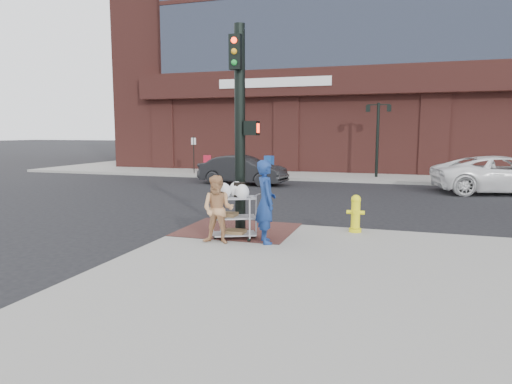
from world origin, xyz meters
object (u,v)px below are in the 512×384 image
(lamp_post, at_px, (378,132))
(woman_blue, at_px, (266,202))
(minivan_white, at_px, (504,175))
(fire_hydrant, at_px, (356,213))
(sedan_dark, at_px, (243,170))
(utility_cart, at_px, (235,213))
(traffic_signal_pole, at_px, (240,123))
(pedestrian_tan, at_px, (218,210))

(lamp_post, bearing_deg, woman_blue, -95.46)
(minivan_white, bearing_deg, fire_hydrant, 141.00)
(sedan_dark, relative_size, utility_cart, 3.32)
(fire_hydrant, bearing_deg, minivan_white, 63.11)
(lamp_post, distance_m, traffic_signal_pole, 15.43)
(lamp_post, distance_m, pedestrian_tan, 16.83)
(sedan_dark, xyz_separation_m, utility_cart, (3.88, -11.65, 0.03))
(traffic_signal_pole, bearing_deg, pedestrian_tan, -92.84)
(minivan_white, bearing_deg, lamp_post, 40.33)
(fire_hydrant, bearing_deg, pedestrian_tan, -143.16)
(pedestrian_tan, distance_m, utility_cart, 0.57)
(woman_blue, xyz_separation_m, pedestrian_tan, (-1.00, -0.36, -0.17))
(pedestrian_tan, bearing_deg, fire_hydrant, 32.55)
(minivan_white, bearing_deg, utility_cart, 134.54)
(lamp_post, distance_m, minivan_white, 7.12)
(utility_cart, bearing_deg, fire_hydrant, 31.42)
(woman_blue, relative_size, sedan_dark, 0.42)
(sedan_dark, height_order, minivan_white, minivan_white)
(sedan_dark, xyz_separation_m, minivan_white, (11.68, 0.19, 0.07))
(lamp_post, xyz_separation_m, woman_blue, (-1.55, -16.19, -1.54))
(woman_blue, height_order, sedan_dark, woman_blue)
(traffic_signal_pole, xyz_separation_m, utility_cart, (0.14, -0.81, -2.08))
(traffic_signal_pole, height_order, minivan_white, traffic_signal_pole)
(utility_cart, bearing_deg, woman_blue, -10.78)
(woman_blue, bearing_deg, sedan_dark, -6.88)
(pedestrian_tan, height_order, utility_cart, pedestrian_tan)
(minivan_white, bearing_deg, sedan_dark, 78.83)
(sedan_dark, distance_m, utility_cart, 12.28)
(traffic_signal_pole, xyz_separation_m, pedestrian_tan, (-0.07, -1.32, -1.92))
(traffic_signal_pole, distance_m, pedestrian_tan, 2.33)
(woman_blue, bearing_deg, minivan_white, -58.77)
(traffic_signal_pole, distance_m, sedan_dark, 11.66)
(pedestrian_tan, xyz_separation_m, minivan_white, (8.00, 12.35, -0.11))
(lamp_post, height_order, traffic_signal_pole, traffic_signal_pole)
(traffic_signal_pole, bearing_deg, lamp_post, 80.76)
(traffic_signal_pole, xyz_separation_m, sedan_dark, (-3.74, 10.84, -2.11))
(utility_cart, bearing_deg, pedestrian_tan, -111.66)
(traffic_signal_pole, bearing_deg, fire_hydrant, 15.88)
(woman_blue, distance_m, pedestrian_tan, 1.07)
(lamp_post, height_order, fire_hydrant, lamp_post)
(fire_hydrant, bearing_deg, lamp_post, 91.00)
(traffic_signal_pole, xyz_separation_m, minivan_white, (7.93, 11.03, -2.04))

